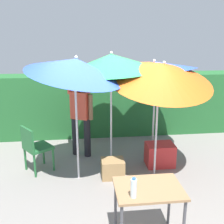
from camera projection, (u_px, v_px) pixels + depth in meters
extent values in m
plane|color=gray|center=(114.00, 173.00, 5.15)|extent=(24.00, 24.00, 0.00)
cube|color=#23602D|center=(104.00, 104.00, 6.97)|extent=(8.00, 0.70, 1.53)
cylinder|color=silver|center=(154.00, 116.00, 5.75)|extent=(0.04, 0.04, 1.70)
cone|color=blue|center=(155.00, 68.00, 5.45)|extent=(1.70, 1.65, 0.83)
sphere|color=silver|center=(154.00, 61.00, 5.38)|extent=(0.05, 0.05, 0.05)
cylinder|color=silver|center=(111.00, 118.00, 5.38)|extent=(0.04, 0.04, 1.84)
cone|color=green|center=(111.00, 62.00, 5.07)|extent=(1.76, 1.75, 0.43)
sphere|color=silver|center=(111.00, 53.00, 5.01)|extent=(0.05, 0.05, 0.05)
cylinder|color=silver|center=(156.00, 130.00, 4.90)|extent=(0.04, 0.04, 1.72)
cone|color=#EA5919|center=(161.00, 73.00, 4.63)|extent=(1.80, 1.80, 0.83)
sphere|color=silver|center=(164.00, 62.00, 4.59)|extent=(0.05, 0.05, 0.05)
cylinder|color=silver|center=(77.00, 130.00, 4.73)|extent=(0.04, 0.04, 1.85)
cone|color=blue|center=(76.00, 67.00, 4.46)|extent=(1.67, 1.63, 0.72)
sphere|color=silver|center=(76.00, 57.00, 4.44)|extent=(0.05, 0.05, 0.05)
cylinder|color=black|center=(75.00, 136.00, 5.85)|extent=(0.14, 0.14, 0.82)
cylinder|color=black|center=(87.00, 138.00, 5.75)|extent=(0.14, 0.14, 0.82)
cube|color=#E04C38|center=(80.00, 105.00, 5.61)|extent=(0.42, 0.36, 0.56)
sphere|color=#8C6647|center=(80.00, 86.00, 5.50)|extent=(0.22, 0.22, 0.22)
cylinder|color=#E04C38|center=(69.00, 80.00, 5.54)|extent=(0.12, 0.12, 0.56)
cylinder|color=#8C6647|center=(91.00, 107.00, 5.54)|extent=(0.12, 0.12, 0.52)
cylinder|color=#236633|center=(53.00, 160.00, 5.19)|extent=(0.04, 0.04, 0.44)
cylinder|color=#236633|center=(44.00, 153.00, 5.46)|extent=(0.04, 0.04, 0.44)
cylinder|color=#236633|center=(35.00, 166.00, 4.95)|extent=(0.04, 0.04, 0.44)
cylinder|color=#236633|center=(25.00, 159.00, 5.22)|extent=(0.04, 0.04, 0.44)
cube|color=#236633|center=(38.00, 147.00, 5.14)|extent=(0.61, 0.61, 0.05)
cube|color=#236633|center=(27.00, 139.00, 4.94)|extent=(0.29, 0.38, 0.40)
cube|color=red|center=(160.00, 154.00, 5.41)|extent=(0.54, 0.41, 0.44)
cube|color=#9E7A4C|center=(113.00, 168.00, 4.97)|extent=(0.41, 0.33, 0.33)
cylinder|color=#4C4C51|center=(169.00, 202.00, 3.66)|extent=(0.04, 0.04, 0.74)
cylinder|color=#4C4C51|center=(115.00, 205.00, 3.58)|extent=(0.04, 0.04, 0.74)
cube|color=#99724C|center=(149.00, 188.00, 3.26)|extent=(0.80, 0.60, 0.03)
cylinder|color=silver|center=(134.00, 188.00, 3.04)|extent=(0.07, 0.07, 0.22)
cylinder|color=#2D60B7|center=(134.00, 179.00, 3.00)|extent=(0.04, 0.04, 0.02)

